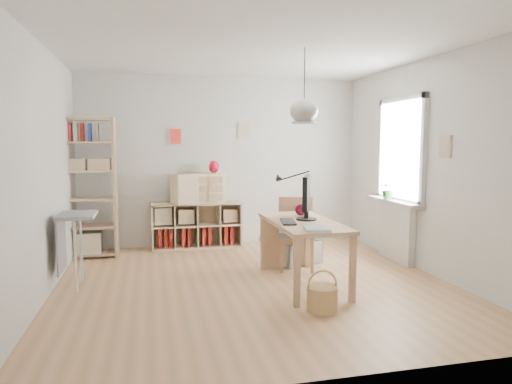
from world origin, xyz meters
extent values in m
plane|color=tan|center=(0.00, 0.00, 0.00)|extent=(4.50, 4.50, 0.00)
plane|color=silver|center=(0.00, 2.25, 1.35)|extent=(4.50, 0.00, 4.50)
plane|color=silver|center=(0.00, -2.25, 1.35)|extent=(4.50, 0.00, 4.50)
plane|color=silver|center=(-2.25, 0.00, 1.35)|extent=(0.00, 4.50, 4.50)
plane|color=silver|center=(2.25, 0.00, 1.35)|extent=(0.00, 4.50, 4.50)
plane|color=white|center=(0.00, 0.00, 2.70)|extent=(4.50, 4.50, 0.00)
cylinder|color=black|center=(0.55, -0.15, 2.36)|extent=(0.01, 0.01, 0.68)
ellipsoid|color=silver|center=(0.55, -0.15, 2.00)|extent=(0.32, 0.32, 0.27)
cube|color=white|center=(2.23, 0.60, 1.55)|extent=(0.03, 1.00, 1.30)
cube|color=silver|center=(2.21, 0.06, 1.55)|extent=(0.06, 0.08, 1.46)
cube|color=silver|center=(2.21, 1.14, 1.55)|extent=(0.06, 0.08, 1.46)
cube|color=silver|center=(2.21, 0.60, 2.24)|extent=(0.06, 1.16, 0.08)
cube|color=silver|center=(2.21, 0.60, 0.86)|extent=(0.06, 1.16, 0.08)
cube|color=silver|center=(2.19, 0.60, 0.40)|extent=(0.10, 0.80, 0.80)
cube|color=silver|center=(2.14, 0.60, 0.83)|extent=(0.22, 1.20, 0.06)
cube|color=tan|center=(0.55, -0.15, 0.73)|extent=(0.70, 1.50, 0.04)
cube|color=tan|center=(0.25, -0.85, 0.35)|extent=(0.06, 0.06, 0.71)
cube|color=tan|center=(0.25, 0.55, 0.35)|extent=(0.06, 0.06, 0.71)
cube|color=tan|center=(0.85, -0.85, 0.35)|extent=(0.06, 0.06, 0.71)
cube|color=tan|center=(0.85, 0.55, 0.35)|extent=(0.06, 0.06, 0.71)
cube|color=beige|center=(-0.45, 2.04, 0.01)|extent=(1.40, 0.38, 0.03)
cube|color=beige|center=(-0.45, 2.04, 0.70)|extent=(1.40, 0.38, 0.03)
cube|color=beige|center=(-1.14, 2.04, 0.36)|extent=(0.03, 0.38, 0.72)
cube|color=beige|center=(0.23, 2.04, 0.36)|extent=(0.03, 0.38, 0.72)
cube|color=beige|center=(-0.45, 2.22, 0.36)|extent=(1.40, 0.02, 0.72)
cube|color=maroon|center=(-1.03, 2.06, 0.19)|extent=(0.06, 0.26, 0.30)
cube|color=maroon|center=(-0.94, 2.06, 0.19)|extent=(0.05, 0.26, 0.30)
cube|color=maroon|center=(-0.86, 2.06, 0.19)|extent=(0.05, 0.26, 0.30)
cube|color=maroon|center=(-0.67, 2.06, 0.19)|extent=(0.05, 0.26, 0.30)
cube|color=maroon|center=(-0.58, 2.06, 0.19)|extent=(0.05, 0.26, 0.30)
cube|color=maroon|center=(-0.35, 2.06, 0.19)|extent=(0.06, 0.26, 0.30)
cube|color=maroon|center=(-0.26, 2.06, 0.19)|extent=(0.06, 0.26, 0.30)
cube|color=maroon|center=(0.00, 2.06, 0.19)|extent=(0.06, 0.26, 0.30)
cube|color=maroon|center=(0.09, 2.06, 0.19)|extent=(0.05, 0.26, 0.30)
cube|color=tan|center=(-2.41, 1.80, 1.00)|extent=(0.04, 0.38, 2.00)
cube|color=tan|center=(-1.65, 1.80, 1.00)|extent=(0.04, 0.38, 2.00)
cube|color=tan|center=(-2.03, 1.80, 0.05)|extent=(0.76, 0.38, 0.03)
cube|color=tan|center=(-2.03, 1.80, 0.45)|extent=(0.76, 0.38, 0.03)
cube|color=tan|center=(-2.03, 1.80, 0.85)|extent=(0.76, 0.38, 0.03)
cube|color=tan|center=(-2.03, 1.80, 1.25)|extent=(0.76, 0.38, 0.03)
cube|color=tan|center=(-2.03, 1.80, 1.65)|extent=(0.76, 0.38, 0.03)
cube|color=tan|center=(-2.03, 1.80, 1.98)|extent=(0.76, 0.38, 0.03)
cube|color=#293697|center=(-2.31, 1.80, 1.79)|extent=(0.04, 0.18, 0.26)
cube|color=maroon|center=(-2.23, 1.80, 1.79)|extent=(0.04, 0.18, 0.26)
cube|color=#C1B493|center=(-2.15, 1.80, 1.79)|extent=(0.04, 0.18, 0.26)
cube|color=maroon|center=(-2.07, 1.80, 1.79)|extent=(0.04, 0.18, 0.26)
cube|color=#293697|center=(-1.97, 1.80, 1.79)|extent=(0.04, 0.18, 0.26)
cube|color=#C1B493|center=(-1.87, 1.80, 1.79)|extent=(0.04, 0.18, 0.26)
cube|color=gray|center=(-1.97, 0.35, 0.83)|extent=(0.40, 0.55, 0.04)
cylinder|color=silver|center=(-1.97, 0.13, 0.41)|extent=(0.03, 0.03, 0.82)
cylinder|color=silver|center=(-1.97, 0.57, 0.41)|extent=(0.03, 0.03, 0.82)
cube|color=gray|center=(-2.15, 0.35, 0.50)|extent=(0.02, 0.50, 0.62)
cube|color=gray|center=(0.68, 0.50, 0.49)|extent=(0.56, 0.56, 0.06)
cube|color=tan|center=(0.45, 0.36, 0.23)|extent=(0.05, 0.05, 0.45)
cube|color=tan|center=(0.55, 0.74, 0.23)|extent=(0.05, 0.05, 0.45)
cube|color=tan|center=(0.82, 0.26, 0.23)|extent=(0.05, 0.05, 0.45)
cube|color=tan|center=(0.92, 0.64, 0.23)|extent=(0.05, 0.05, 0.45)
cube|color=tan|center=(0.74, 0.70, 0.72)|extent=(0.45, 0.15, 0.41)
cylinder|color=tan|center=(0.46, -1.01, 0.12)|extent=(0.30, 0.30, 0.25)
torus|color=tan|center=(0.46, -1.01, 0.27)|extent=(0.30, 0.02, 0.30)
cube|color=silver|center=(0.78, 0.79, 0.01)|extent=(0.72, 0.62, 0.02)
cube|color=silver|center=(0.51, 0.67, 0.16)|extent=(0.18, 0.39, 0.31)
cube|color=silver|center=(1.05, 0.90, 0.16)|extent=(0.18, 0.39, 0.31)
cube|color=silver|center=(0.86, 0.60, 0.16)|extent=(0.56, 0.25, 0.31)
cube|color=silver|center=(0.71, 0.97, 0.16)|extent=(0.56, 0.25, 0.31)
cube|color=silver|center=(0.64, 1.13, 0.45)|extent=(0.63, 0.42, 0.39)
sphere|color=yellow|center=(0.67, 0.67, 0.23)|extent=(0.14, 0.14, 0.14)
sphere|color=#185FAE|center=(0.86, 0.87, 0.23)|extent=(0.14, 0.14, 0.14)
sphere|color=#C55C18|center=(0.77, 0.76, 0.23)|extent=(0.14, 0.14, 0.14)
sphere|color=#2E782B|center=(0.97, 0.77, 0.23)|extent=(0.14, 0.14, 0.14)
cylinder|color=black|center=(0.61, -0.10, 0.76)|extent=(0.24, 0.24, 0.02)
cylinder|color=black|center=(0.61, -0.10, 0.83)|extent=(0.05, 0.05, 0.11)
cube|color=black|center=(0.61, -0.10, 1.07)|extent=(0.29, 0.57, 0.39)
cube|color=black|center=(0.35, -0.22, 0.76)|extent=(0.22, 0.42, 0.02)
cylinder|color=black|center=(0.82, 0.50, 0.77)|extent=(0.07, 0.07, 0.05)
cylinder|color=black|center=(0.82, 0.50, 1.00)|extent=(0.02, 0.02, 0.45)
cone|color=black|center=(0.43, 0.40, 1.20)|extent=(0.11, 0.08, 0.11)
sphere|color=#550B1F|center=(0.66, 0.25, 0.82)|extent=(0.14, 0.14, 0.14)
cube|color=silver|center=(0.50, -0.73, 0.77)|extent=(0.31, 0.36, 0.03)
cube|color=beige|center=(-0.42, 2.04, 0.95)|extent=(0.87, 0.58, 0.46)
ellipsoid|color=maroon|center=(-0.17, 2.04, 1.28)|extent=(0.17, 0.17, 0.20)
imported|color=#2B6626|center=(2.12, 0.73, 1.00)|extent=(0.28, 0.25, 0.29)
camera|label=1|loc=(-1.15, -5.07, 1.63)|focal=32.00mm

